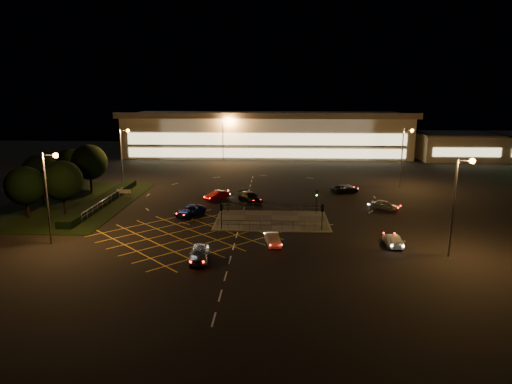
{
  "coord_description": "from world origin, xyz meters",
  "views": [
    {
      "loc": [
        2.44,
        -58.38,
        16.41
      ],
      "look_at": [
        -0.39,
        6.01,
        2.0
      ],
      "focal_mm": 32.0,
      "sensor_mm": 36.0,
      "label": 1
    }
  ],
  "objects_px": {
    "car_right_silver": "(384,205)",
    "car_circ_red": "(217,195)",
    "car_queue_white": "(273,239)",
    "car_far_dkgrey": "(250,197)",
    "signal_sw": "(221,211)",
    "signal_se": "(322,212)",
    "car_near_silver": "(199,253)",
    "car_left_blue": "(190,211)",
    "car_approach_white": "(393,240)",
    "signal_nw": "(228,196)",
    "car_east_grey": "(345,189)",
    "signal_ne": "(317,196)"
  },
  "relations": [
    {
      "from": "signal_sw",
      "to": "car_near_silver",
      "type": "relative_size",
      "value": 0.71
    },
    {
      "from": "car_east_grey",
      "to": "car_approach_white",
      "type": "height_order",
      "value": "car_east_grey"
    },
    {
      "from": "car_right_silver",
      "to": "signal_nw",
      "type": "bearing_deg",
      "value": 125.93
    },
    {
      "from": "car_far_dkgrey",
      "to": "car_approach_white",
      "type": "bearing_deg",
      "value": -80.9
    },
    {
      "from": "car_left_blue",
      "to": "signal_sw",
      "type": "bearing_deg",
      "value": -23.9
    },
    {
      "from": "signal_se",
      "to": "car_approach_white",
      "type": "xyz_separation_m",
      "value": [
        7.21,
        -4.86,
        -1.75
      ]
    },
    {
      "from": "car_circ_red",
      "to": "car_east_grey",
      "type": "bearing_deg",
      "value": 55.03
    },
    {
      "from": "signal_nw",
      "to": "car_circ_red",
      "type": "xyz_separation_m",
      "value": [
        -2.5,
        7.28,
        -1.68
      ]
    },
    {
      "from": "car_east_grey",
      "to": "car_approach_white",
      "type": "relative_size",
      "value": 1.09
    },
    {
      "from": "car_circ_red",
      "to": "car_east_grey",
      "type": "xyz_separation_m",
      "value": [
        20.3,
        5.71,
        -0.04
      ]
    },
    {
      "from": "car_left_blue",
      "to": "car_circ_red",
      "type": "relative_size",
      "value": 1.17
    },
    {
      "from": "signal_ne",
      "to": "car_approach_white",
      "type": "relative_size",
      "value": 0.74
    },
    {
      "from": "car_left_blue",
      "to": "car_approach_white",
      "type": "distance_m",
      "value": 26.51
    },
    {
      "from": "signal_se",
      "to": "signal_nw",
      "type": "bearing_deg",
      "value": -33.65
    },
    {
      "from": "car_right_silver",
      "to": "car_circ_red",
      "type": "relative_size",
      "value": 0.93
    },
    {
      "from": "signal_nw",
      "to": "car_approach_white",
      "type": "bearing_deg",
      "value": -33.78
    },
    {
      "from": "signal_ne",
      "to": "car_right_silver",
      "type": "relative_size",
      "value": 0.81
    },
    {
      "from": "car_right_silver",
      "to": "car_circ_red",
      "type": "distance_m",
      "value": 24.72
    },
    {
      "from": "signal_sw",
      "to": "car_right_silver",
      "type": "height_order",
      "value": "signal_sw"
    },
    {
      "from": "signal_ne",
      "to": "car_near_silver",
      "type": "xyz_separation_m",
      "value": [
        -13.01,
        -18.31,
        -1.61
      ]
    },
    {
      "from": "signal_se",
      "to": "car_circ_red",
      "type": "distance_m",
      "value": 21.13
    },
    {
      "from": "car_right_silver",
      "to": "car_circ_red",
      "type": "xyz_separation_m",
      "value": [
        -24.24,
        4.88,
        0.02
      ]
    },
    {
      "from": "signal_se",
      "to": "car_queue_white",
      "type": "distance_m",
      "value": 8.01
    },
    {
      "from": "car_circ_red",
      "to": "car_east_grey",
      "type": "distance_m",
      "value": 21.08
    },
    {
      "from": "car_far_dkgrey",
      "to": "car_east_grey",
      "type": "height_order",
      "value": "car_far_dkgrey"
    },
    {
      "from": "signal_ne",
      "to": "car_right_silver",
      "type": "distance_m",
      "value": 10.17
    },
    {
      "from": "car_left_blue",
      "to": "car_approach_white",
      "type": "height_order",
      "value": "car_left_blue"
    },
    {
      "from": "signal_se",
      "to": "signal_ne",
      "type": "height_order",
      "value": "same"
    },
    {
      "from": "car_queue_white",
      "to": "car_right_silver",
      "type": "relative_size",
      "value": 0.97
    },
    {
      "from": "car_near_silver",
      "to": "car_east_grey",
      "type": "xyz_separation_m",
      "value": [
        18.8,
        31.3,
        -0.11
      ]
    },
    {
      "from": "signal_ne",
      "to": "signal_nw",
      "type": "bearing_deg",
      "value": 180.0
    },
    {
      "from": "car_circ_red",
      "to": "car_left_blue",
      "type": "bearing_deg",
      "value": -65.57
    },
    {
      "from": "signal_nw",
      "to": "car_queue_white",
      "type": "bearing_deg",
      "value": -64.89
    },
    {
      "from": "signal_sw",
      "to": "car_queue_white",
      "type": "distance_m",
      "value": 8.29
    },
    {
      "from": "car_right_silver",
      "to": "car_approach_white",
      "type": "height_order",
      "value": "car_right_silver"
    },
    {
      "from": "signal_sw",
      "to": "car_left_blue",
      "type": "relative_size",
      "value": 0.65
    },
    {
      "from": "car_far_dkgrey",
      "to": "car_approach_white",
      "type": "distance_m",
      "value": 25.11
    },
    {
      "from": "signal_sw",
      "to": "signal_ne",
      "type": "bearing_deg",
      "value": -146.35
    },
    {
      "from": "car_east_grey",
      "to": "signal_sw",
      "type": "bearing_deg",
      "value": 116.08
    },
    {
      "from": "signal_se",
      "to": "car_east_grey",
      "type": "distance_m",
      "value": 21.83
    },
    {
      "from": "signal_se",
      "to": "car_near_silver",
      "type": "height_order",
      "value": "signal_se"
    },
    {
      "from": "car_east_grey",
      "to": "car_right_silver",
      "type": "bearing_deg",
      "value": 176.79
    },
    {
      "from": "car_queue_white",
      "to": "car_far_dkgrey",
      "type": "xyz_separation_m",
      "value": [
        -3.57,
        19.22,
        0.12
      ]
    },
    {
      "from": "car_circ_red",
      "to": "car_approach_white",
      "type": "xyz_separation_m",
      "value": [
        21.71,
        -20.13,
        -0.06
      ]
    },
    {
      "from": "car_left_blue",
      "to": "car_right_silver",
      "type": "relative_size",
      "value": 1.25
    },
    {
      "from": "signal_sw",
      "to": "signal_se",
      "type": "height_order",
      "value": "same"
    },
    {
      "from": "car_left_blue",
      "to": "car_east_grey",
      "type": "bearing_deg",
      "value": 60.08
    },
    {
      "from": "car_right_silver",
      "to": "signal_se",
      "type": "bearing_deg",
      "value": 166.49
    },
    {
      "from": "signal_se",
      "to": "signal_ne",
      "type": "relative_size",
      "value": 1.0
    },
    {
      "from": "car_far_dkgrey",
      "to": "car_queue_white",
      "type": "bearing_deg",
      "value": -111.72
    }
  ]
}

